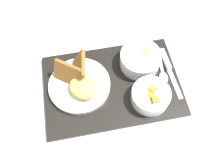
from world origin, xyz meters
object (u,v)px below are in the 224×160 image
Objects in this scene: bowl_salad at (151,96)px; spoon at (162,72)px; knife at (167,64)px; bowl_soup at (140,59)px; plate_main at (79,83)px.

bowl_salad reaches higher than spoon.
bowl_salad is at bearing -31.47° from spoon.
knife reaches higher than spoon.
bowl_soup reaches higher than knife.
bowl_soup is at bearing -119.66° from spoon.
spoon is (-0.07, -0.08, -0.02)m from bowl_salad.
knife is 0.04m from spoon.
knife is at bearing -177.21° from plate_main.
plate_main is at bearing 10.54° from bowl_soup.
bowl_salad is 0.13m from bowl_soup.
plate_main is 0.30m from knife.
bowl_salad is 0.15m from knife.
bowl_salad is 0.89× the size of bowl_soup.
spoon is (-0.28, 0.01, -0.01)m from plate_main.
plate_main is (0.21, 0.04, -0.01)m from bowl_soup.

